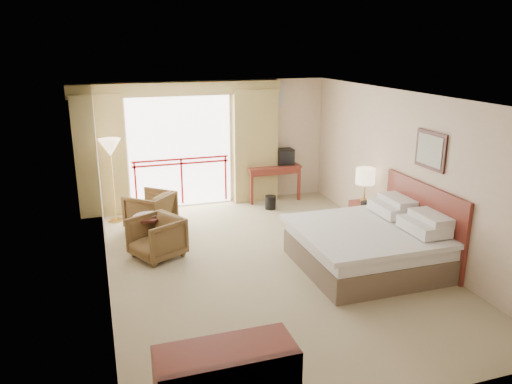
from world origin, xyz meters
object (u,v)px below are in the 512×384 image
object	(u,v)px
armchair_far	(151,228)
armchair_near	(158,257)
bed	(369,245)
floor_lamp	(110,151)
tv	(285,157)
wastebasket	(270,202)
desk	(271,172)
side_table	(149,226)
table_lamp	(365,177)
nightstand	(364,218)

from	to	relation	value
armchair_far	armchair_near	xyz separation A→B (m)	(-0.06, -1.44, 0.00)
bed	floor_lamp	size ratio (longest dim) A/B	1.26
tv	wastebasket	bearing A→B (deg)	-127.72
desk	floor_lamp	xyz separation A→B (m)	(-3.50, -0.49, 0.82)
armchair_near	side_table	distance (m)	0.61
floor_lamp	table_lamp	bearing A→B (deg)	-24.64
desk	armchair_far	world-z (taller)	desk
nightstand	desk	xyz separation A→B (m)	(-0.95, 2.59, 0.33)
wastebasket	floor_lamp	world-z (taller)	floor_lamp
table_lamp	side_table	distance (m)	4.03
nightstand	wastebasket	size ratio (longest dim) A/B	2.01
floor_lamp	wastebasket	bearing A→B (deg)	-4.19
side_table	bed	bearing A→B (deg)	-29.95
armchair_near	tv	bearing A→B (deg)	99.42
tv	armchair_near	size ratio (longest dim) A/B	0.51
tv	side_table	bearing A→B (deg)	-145.89
bed	table_lamp	size ratio (longest dim) A/B	3.38
desk	armchair_far	size ratio (longest dim) A/B	1.56
floor_lamp	armchair_far	bearing A→B (deg)	-43.18
armchair_far	floor_lamp	world-z (taller)	floor_lamp
tv	armchair_far	xyz separation A→B (m)	(-3.17, -1.03, -0.98)
armchair_far	floor_lamp	size ratio (longest dim) A/B	0.47
armchair_far	floor_lamp	xyz separation A→B (m)	(-0.64, 0.60, 1.45)
desk	tv	xyz separation A→B (m)	(0.30, -0.06, 0.35)
armchair_near	bed	bearing A→B (deg)	37.83
bed	wastebasket	bearing A→B (deg)	99.29
bed	desk	bearing A→B (deg)	93.73
wastebasket	armchair_far	world-z (taller)	armchair_far
nightstand	floor_lamp	distance (m)	5.06
nightstand	desk	distance (m)	2.78
bed	tv	bearing A→B (deg)	89.39
wastebasket	nightstand	bearing A→B (deg)	-56.68
wastebasket	table_lamp	bearing A→B (deg)	-55.96
desk	armchair_far	bearing A→B (deg)	-162.99
bed	armchair_near	size ratio (longest dim) A/B	2.76
nightstand	armchair_near	bearing A→B (deg)	175.79
table_lamp	armchair_near	distance (m)	4.02
nightstand	side_table	world-z (taller)	nightstand
armchair_near	side_table	size ratio (longest dim) A/B	1.32
nightstand	wastebasket	distance (m)	2.23
table_lamp	nightstand	bearing A→B (deg)	-90.00
tv	side_table	world-z (taller)	tv
nightstand	floor_lamp	xyz separation A→B (m)	(-4.46, 2.09, 1.15)
armchair_far	nightstand	bearing A→B (deg)	110.80
tv	wastebasket	xyz separation A→B (m)	(-0.57, -0.67, -0.83)
armchair_near	floor_lamp	xyz separation A→B (m)	(-0.58, 2.04, 1.45)
side_table	table_lamp	bearing A→B (deg)	-6.57
bed	table_lamp	xyz separation A→B (m)	(0.69, 1.42, 0.71)
table_lamp	armchair_near	xyz separation A→B (m)	(-3.88, 0.00, -1.08)
desk	tv	world-z (taller)	tv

